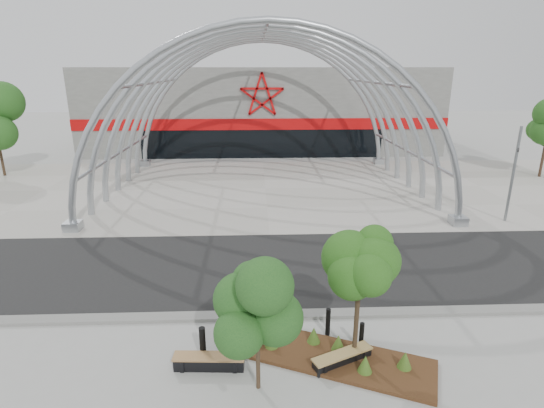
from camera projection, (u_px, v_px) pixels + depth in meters
ground at (277, 312)px, 14.44m from camera, size 140.00×140.00×0.00m
road at (272, 266)px, 17.76m from camera, size 140.00×7.00×0.02m
forecourt at (265, 189)px, 29.18m from camera, size 60.00×17.00×0.04m
kerb at (277, 315)px, 14.18m from camera, size 60.00×0.50×0.12m
arena_building at (261, 107)px, 45.03m from camera, size 34.00×15.24×8.00m
vault_canopy at (265, 189)px, 29.18m from camera, size 20.80×15.80×20.36m
planting_bed at (329, 353)px, 12.15m from camera, size 5.93×3.85×0.60m
signal_pole at (513, 173)px, 22.19m from camera, size 0.19×0.73×5.13m
street_tree_0 at (257, 304)px, 10.29m from camera, size 1.51×1.51×3.45m
street_tree_1 at (360, 270)px, 11.32m from camera, size 1.65×1.65×3.90m
bench_0 at (209, 362)px, 11.70m from camera, size 1.99×0.54×0.41m
bench_1 at (342, 359)px, 11.84m from camera, size 1.84×1.13×0.38m
bollard_0 at (203, 345)px, 11.87m from camera, size 0.18×0.18×1.10m
bollard_1 at (246, 319)px, 13.14m from camera, size 0.17×0.17×1.05m
bollard_2 at (229, 342)px, 12.08m from camera, size 0.15×0.15×0.97m
bollard_3 at (328, 322)px, 13.09m from camera, size 0.15×0.15×0.92m
bollard_4 at (361, 336)px, 12.44m from camera, size 0.14×0.14×0.87m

